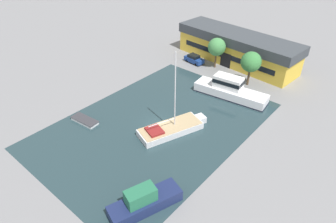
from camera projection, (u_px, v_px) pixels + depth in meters
ground_plane at (157, 125)px, 44.21m from camera, size 440.00×440.00×0.00m
water_canal at (157, 124)px, 44.21m from camera, size 23.54×34.36×0.01m
warehouse_building at (237, 48)px, 60.70m from camera, size 26.30×9.50×6.00m
quay_tree_near_building at (217, 47)px, 57.75m from camera, size 3.46×3.46×6.04m
quay_tree_by_water at (251, 62)px, 51.73m from camera, size 3.57×3.57×6.27m
parked_car at (194, 59)px, 61.46m from camera, size 4.37×2.40×1.70m
sailboat_moored at (171, 128)px, 42.48m from camera, size 6.30×10.57×12.13m
motor_cruiser at (230, 90)px, 50.05m from camera, size 12.69×4.79×3.65m
small_dinghy at (85, 120)px, 44.63m from camera, size 4.60×2.15×0.50m
cabin_boat at (144, 201)px, 31.29m from camera, size 4.79×8.27×2.97m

